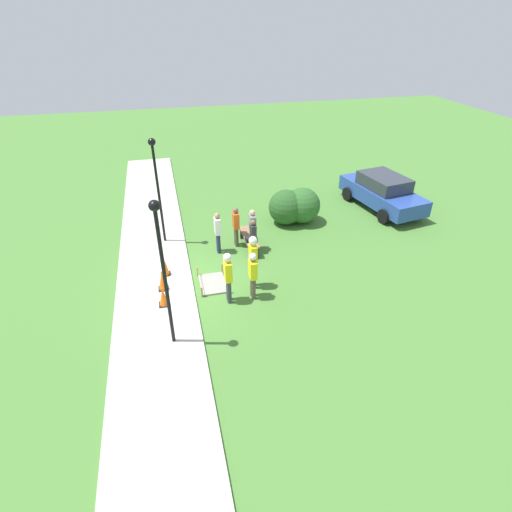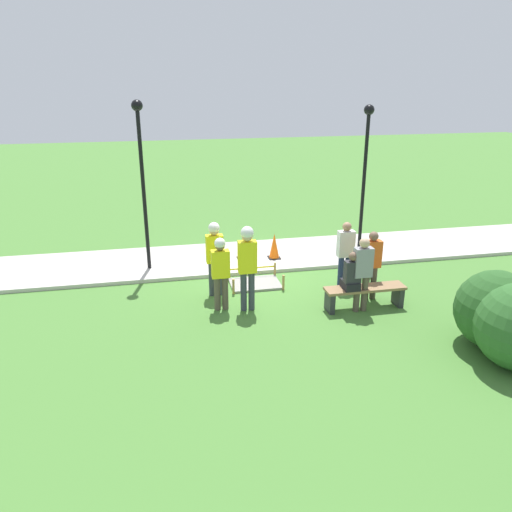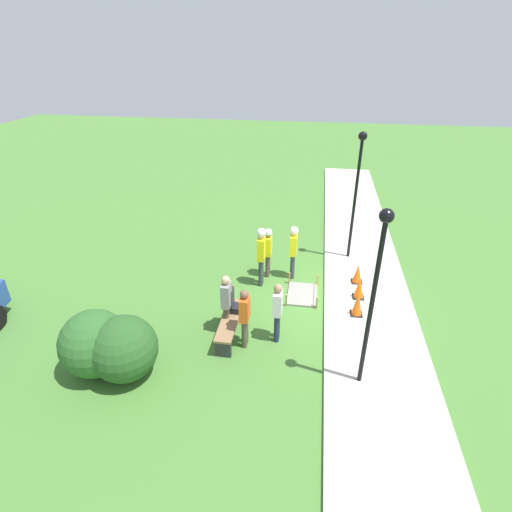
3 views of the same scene
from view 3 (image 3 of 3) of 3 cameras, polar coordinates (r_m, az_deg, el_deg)
ground_plane at (r=12.25m, az=9.72°, el=-6.40°), size 60.00×60.00×0.00m
sidewalk at (r=12.35m, az=15.74°, el=-6.58°), size 28.00×2.57×0.10m
wet_concrete_patch at (r=12.42m, az=6.62°, el=-5.42°), size 1.30×0.94×0.39m
traffic_cone_near_patch at (r=11.55m, az=14.31°, el=-6.63°), size 0.34×0.34×0.72m
traffic_cone_far_patch at (r=12.30m, az=14.54°, el=-4.42°), size 0.34×0.34×0.67m
traffic_cone_sidewalk_edge at (r=13.05m, az=14.32°, el=-2.45°), size 0.34×0.34×0.63m
park_bench at (r=10.65m, az=-3.73°, el=-9.60°), size 1.85×0.44×0.52m
person_seated_on_bench at (r=10.65m, az=-3.67°, el=-6.26°), size 0.36×0.44×0.89m
worker_supervisor at (r=12.29m, az=0.75°, el=0.74°), size 0.40×0.28×1.97m
worker_assistant at (r=12.80m, az=5.36°, el=1.23°), size 0.40×0.26×1.82m
worker_trainee at (r=12.87m, az=1.74°, el=1.08°), size 0.40×0.25×1.70m
bystander_in_orange_shirt at (r=9.98m, az=-1.63°, el=-8.41°), size 0.40×0.22×1.66m
bystander_in_gray_shirt at (r=10.16m, az=3.09°, el=-7.59°), size 0.40×0.22×1.69m
bystander_in_white_shirt at (r=10.42m, az=-4.23°, el=-6.41°), size 0.40×0.23×1.72m
lamppost_near at (r=13.61m, az=14.27°, el=10.45°), size 0.28×0.28×4.35m
lamppost_far at (r=8.17m, az=16.78°, el=-3.12°), size 0.28×0.28×4.18m
shrub_rounded_near at (r=10.09m, az=-22.08°, el=-11.48°), size 1.58×1.58×1.58m
shrub_rounded_mid at (r=9.75m, az=-18.35°, el=-12.43°), size 1.54×1.54×1.54m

